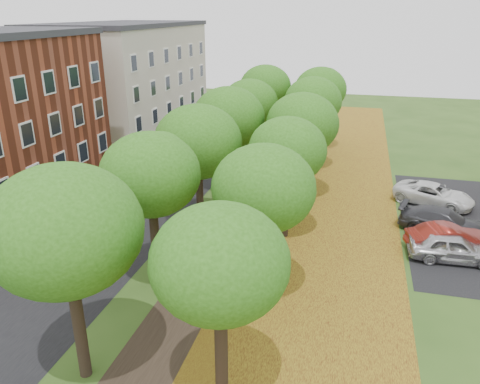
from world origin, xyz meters
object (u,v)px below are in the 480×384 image
Objects in this scene: bench at (231,273)px; car_grey at (443,221)px; car_white at (434,194)px; car_silver at (453,247)px; car_red at (450,239)px.

car_grey is at bearing -75.07° from bench.
car_grey is at bearing -156.57° from car_white.
car_silver reaches higher than car_white.
car_red is at bearing -163.99° from car_grey.
car_grey is (0.00, 3.15, -0.03)m from car_silver.
car_red is at bearing -83.87° from bench.
car_red is at bearing -156.57° from car_white.
car_white reaches higher than bench.
car_grey is at bearing -2.04° from car_silver.
car_silver is 0.98× the size of car_red.
car_silver is at bearing -163.99° from car_grey.
car_white is at bearing -62.80° from bench.
bench is at bearing 163.64° from car_white.
car_red is 2.21m from car_grey.
car_red is 0.91× the size of car_grey.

